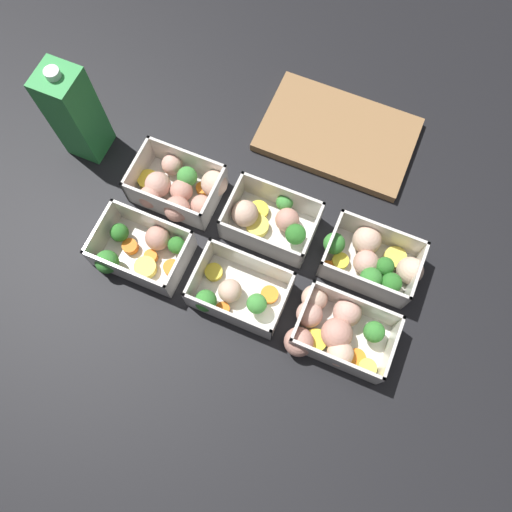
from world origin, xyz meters
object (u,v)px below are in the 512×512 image
container_far_left (179,188)px  juice_carton (75,114)px  container_near_left (141,250)px  container_near_center (236,293)px  container_near_right (333,330)px  container_far_right (373,261)px  container_far_center (270,220)px

container_far_left → juice_carton: (-0.20, 0.03, 0.07)m
container_near_left → container_far_left: bearing=86.4°
container_near_center → container_near_right: 0.17m
container_near_center → container_far_right: 0.24m
container_near_center → container_near_right: same height
container_far_center → container_far_right: same height
juice_carton → container_far_center: bearing=-3.5°
container_near_right → container_far_center: 0.21m
container_near_center → juice_carton: size_ratio=0.75×
container_near_left → container_far_center: 0.22m
container_near_center → container_far_left: 0.22m
container_near_right → container_far_right: size_ratio=0.95×
container_near_left → container_far_center: (0.18, 0.13, 0.00)m
container_near_left → container_near_center: bearing=-2.3°
container_far_right → container_far_left: bearing=-179.2°
container_near_right → juice_carton: juice_carton is taller
container_near_center → juice_carton: juice_carton is taller
container_near_left → container_near_center: same height
container_near_left → container_far_right: size_ratio=0.84×
container_near_left → container_near_right: size_ratio=0.89×
container_near_center → container_far_right: same height
container_near_right → juice_carton: size_ratio=0.84×
container_near_left → container_far_left: size_ratio=0.89×
container_far_left → container_far_right: 0.36m
container_far_center → container_far_right: (0.19, -0.00, 0.00)m
container_near_center → container_near_right: size_ratio=0.90×
container_far_left → juice_carton: size_ratio=0.84×
juice_carton → container_near_right: bearing=-16.6°
container_far_left → container_far_center: size_ratio=1.12×
container_near_center → container_near_left: bearing=177.7°
container_near_left → container_far_center: same height
container_far_center → container_near_left: bearing=-143.0°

